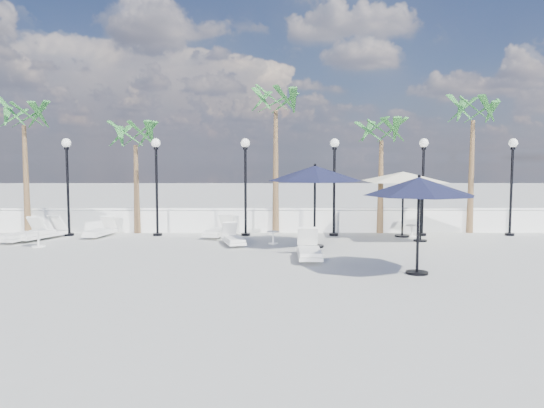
{
  "coord_description": "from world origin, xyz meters",
  "views": [
    {
      "loc": [
        0.99,
        -14.34,
        3.09
      ],
      "look_at": [
        1.04,
        3.78,
        1.5
      ],
      "focal_mm": 35.0,
      "sensor_mm": 36.0,
      "label": 1
    }
  ],
  "objects_px": {
    "lounger_6": "(309,250)",
    "parasol_navy_right": "(419,187)",
    "lounger_5": "(233,238)",
    "parasol_cream_sq_a": "(403,172)",
    "parasol_navy_mid": "(315,174)",
    "lounger_0": "(42,233)",
    "parasol_cream_sq_b": "(422,183)",
    "lounger_4": "(220,230)",
    "lounger_3": "(100,231)",
    "lounger_2": "(24,234)"
  },
  "relations": [
    {
      "from": "lounger_6",
      "to": "parasol_navy_right",
      "type": "distance_m",
      "value": 4.0
    },
    {
      "from": "lounger_5",
      "to": "parasol_cream_sq_a",
      "type": "distance_m",
      "value": 7.15
    },
    {
      "from": "parasol_navy_mid",
      "to": "lounger_6",
      "type": "bearing_deg",
      "value": -99.02
    },
    {
      "from": "lounger_0",
      "to": "parasol_cream_sq_b",
      "type": "bearing_deg",
      "value": 20.57
    },
    {
      "from": "lounger_4",
      "to": "parasol_navy_right",
      "type": "bearing_deg",
      "value": -31.08
    },
    {
      "from": "lounger_0",
      "to": "lounger_4",
      "type": "height_order",
      "value": "lounger_0"
    },
    {
      "from": "lounger_0",
      "to": "lounger_3",
      "type": "bearing_deg",
      "value": 42.16
    },
    {
      "from": "lounger_5",
      "to": "parasol_cream_sq_b",
      "type": "xyz_separation_m",
      "value": [
        6.88,
        0.76,
        1.92
      ]
    },
    {
      "from": "lounger_2",
      "to": "lounger_5",
      "type": "xyz_separation_m",
      "value": [
        7.81,
        -0.82,
        -0.03
      ]
    },
    {
      "from": "lounger_2",
      "to": "lounger_4",
      "type": "distance_m",
      "value": 7.24
    },
    {
      "from": "parasol_navy_mid",
      "to": "parasol_cream_sq_a",
      "type": "xyz_separation_m",
      "value": [
        3.64,
        2.42,
        -0.01
      ]
    },
    {
      "from": "parasol_cream_sq_a",
      "to": "parasol_navy_mid",
      "type": "bearing_deg",
      "value": -146.41
    },
    {
      "from": "parasol_cream_sq_b",
      "to": "parasol_navy_mid",
      "type": "bearing_deg",
      "value": -162.37
    },
    {
      "from": "parasol_navy_right",
      "to": "lounger_6",
      "type": "bearing_deg",
      "value": 142.48
    },
    {
      "from": "parasol_navy_right",
      "to": "parasol_cream_sq_a",
      "type": "xyz_separation_m",
      "value": [
        1.26,
        6.66,
        0.21
      ]
    },
    {
      "from": "lounger_0",
      "to": "lounger_2",
      "type": "distance_m",
      "value": 0.62
    },
    {
      "from": "lounger_5",
      "to": "lounger_3",
      "type": "bearing_deg",
      "value": 144.72
    },
    {
      "from": "lounger_2",
      "to": "lounger_4",
      "type": "height_order",
      "value": "lounger_2"
    },
    {
      "from": "lounger_0",
      "to": "parasol_cream_sq_b",
      "type": "relative_size",
      "value": 0.46
    },
    {
      "from": "parasol_cream_sq_a",
      "to": "lounger_5",
      "type": "bearing_deg",
      "value": -163.73
    },
    {
      "from": "lounger_2",
      "to": "parasol_cream_sq_b",
      "type": "distance_m",
      "value": 14.81
    },
    {
      "from": "parasol_navy_mid",
      "to": "lounger_0",
      "type": "bearing_deg",
      "value": 170.41
    },
    {
      "from": "lounger_6",
      "to": "lounger_0",
      "type": "bearing_deg",
      "value": 159.17
    },
    {
      "from": "lounger_0",
      "to": "parasol_navy_right",
      "type": "xyz_separation_m",
      "value": [
        12.55,
        -5.97,
        2.06
      ]
    },
    {
      "from": "lounger_0",
      "to": "parasol_cream_sq_a",
      "type": "xyz_separation_m",
      "value": [
        13.81,
        0.7,
        2.27
      ]
    },
    {
      "from": "lounger_6",
      "to": "lounger_3",
      "type": "bearing_deg",
      "value": 150.34
    },
    {
      "from": "parasol_cream_sq_a",
      "to": "lounger_0",
      "type": "bearing_deg",
      "value": -177.11
    },
    {
      "from": "lounger_2",
      "to": "parasol_cream_sq_b",
      "type": "height_order",
      "value": "parasol_cream_sq_b"
    },
    {
      "from": "lounger_3",
      "to": "parasol_cream_sq_b",
      "type": "bearing_deg",
      "value": 5.38
    },
    {
      "from": "lounger_3",
      "to": "lounger_6",
      "type": "relative_size",
      "value": 0.89
    },
    {
      "from": "parasol_cream_sq_a",
      "to": "parasol_cream_sq_b",
      "type": "xyz_separation_m",
      "value": [
        0.39,
        -1.14,
        -0.38
      ]
    },
    {
      "from": "parasol_navy_mid",
      "to": "parasol_cream_sq_b",
      "type": "bearing_deg",
      "value": 17.63
    },
    {
      "from": "lounger_0",
      "to": "lounger_3",
      "type": "distance_m",
      "value": 2.11
    },
    {
      "from": "lounger_2",
      "to": "parasol_navy_mid",
      "type": "height_order",
      "value": "parasol_navy_mid"
    },
    {
      "from": "parasol_navy_mid",
      "to": "lounger_2",
      "type": "bearing_deg",
      "value": 172.86
    },
    {
      "from": "lounger_5",
      "to": "parasol_cream_sq_a",
      "type": "height_order",
      "value": "parasol_cream_sq_a"
    },
    {
      "from": "parasol_navy_right",
      "to": "parasol_cream_sq_a",
      "type": "relative_size",
      "value": 0.53
    },
    {
      "from": "lounger_4",
      "to": "lounger_6",
      "type": "height_order",
      "value": "lounger_6"
    },
    {
      "from": "lounger_3",
      "to": "lounger_5",
      "type": "relative_size",
      "value": 1.0
    },
    {
      "from": "lounger_4",
      "to": "parasol_cream_sq_b",
      "type": "distance_m",
      "value": 7.85
    },
    {
      "from": "lounger_4",
      "to": "parasol_cream_sq_a",
      "type": "bearing_deg",
      "value": 17.37
    },
    {
      "from": "lounger_6",
      "to": "parasol_cream_sq_b",
      "type": "height_order",
      "value": "parasol_cream_sq_b"
    },
    {
      "from": "parasol_cream_sq_a",
      "to": "lounger_4",
      "type": "bearing_deg",
      "value": 179.83
    },
    {
      "from": "lounger_5",
      "to": "parasol_navy_mid",
      "type": "height_order",
      "value": "parasol_navy_mid"
    },
    {
      "from": "parasol_navy_right",
      "to": "lounger_2",
      "type": "bearing_deg",
      "value": 156.83
    },
    {
      "from": "lounger_5",
      "to": "parasol_cream_sq_b",
      "type": "bearing_deg",
      "value": -9.21
    },
    {
      "from": "lounger_0",
      "to": "parasol_navy_mid",
      "type": "height_order",
      "value": "parasol_navy_mid"
    },
    {
      "from": "lounger_3",
      "to": "parasol_cream_sq_a",
      "type": "distance_m",
      "value": 12.04
    },
    {
      "from": "lounger_6",
      "to": "parasol_navy_right",
      "type": "height_order",
      "value": "parasol_navy_right"
    },
    {
      "from": "lounger_0",
      "to": "lounger_4",
      "type": "xyz_separation_m",
      "value": [
        6.66,
        0.72,
        -0.01
      ]
    }
  ]
}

